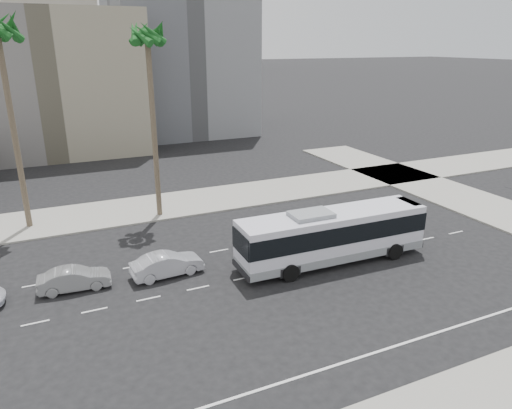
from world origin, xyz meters
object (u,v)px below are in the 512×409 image
city_bus (332,234)px  car_a (167,264)px  palm_near (147,40)px  car_b (74,279)px

city_bus → car_a: (-10.58, 2.62, -1.23)m
palm_near → car_a: bearing=-101.1°
city_bus → palm_near: (-8.45, 13.51, 12.21)m
car_a → palm_near: (2.13, 10.89, 13.43)m
car_a → car_b: size_ratio=1.09×
city_bus → palm_near: 20.07m
car_b → palm_near: 18.64m
city_bus → palm_near: size_ratio=0.84×
city_bus → car_b: bearing=170.3°
car_b → palm_near: bearing=-32.4°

